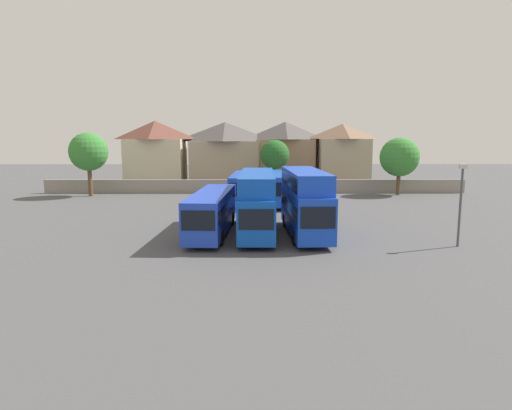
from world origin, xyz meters
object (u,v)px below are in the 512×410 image
object	(u,v)px
house_terrace_right	(285,153)
tree_behind_wall	(400,157)
house_terrace_centre	(225,153)
tree_right_of_lot	(88,152)
bus_4	(243,187)
bus_2	(257,200)
lamp_post_lot_edge	(461,199)
bus_1	(212,210)
house_terrace_left	(156,153)
bus_3	(305,199)
tree_left_of_lot	(275,155)
bus_5	(276,186)
house_terrace_far_right	(342,155)

from	to	relation	value
house_terrace_right	tree_behind_wall	size ratio (longest dim) A/B	1.32
house_terrace_centre	tree_right_of_lot	xyz separation A→B (m)	(-16.27, -13.07, 0.64)
bus_4	house_terrace_right	xyz separation A→B (m)	(6.02, 19.95, 3.02)
bus_2	lamp_post_lot_edge	distance (m)	14.39
tree_behind_wall	tree_right_of_lot	size ratio (longest dim) A/B	0.92
tree_behind_wall	bus_2	bearing A→B (deg)	-128.38
bus_1	lamp_post_lot_edge	size ratio (longest dim) A/B	2.11
house_terrace_left	tree_behind_wall	xyz separation A→B (m)	(33.56, -11.00, -0.15)
bus_1	house_terrace_right	bearing A→B (deg)	170.58
bus_2	house_terrace_centre	size ratio (longest dim) A/B	1.06
bus_3	tree_left_of_lot	xyz separation A→B (m)	(-0.99, 28.22, 2.19)
house_terrace_centre	house_terrace_right	bearing A→B (deg)	1.05
tree_left_of_lot	tree_behind_wall	xyz separation A→B (m)	(15.78, -4.50, -0.12)
house_terrace_left	lamp_post_lot_edge	world-z (taller)	house_terrace_left
bus_1	tree_right_of_lot	size ratio (longest dim) A/B	1.50
bus_5	house_terrace_left	distance (m)	25.68
bus_4	house_terrace_far_right	distance (m)	23.62
house_terrace_centre	house_terrace_right	xyz separation A→B (m)	(9.27, 0.17, 0.03)
bus_1	tree_left_of_lot	bearing A→B (deg)	170.98
house_terrace_far_right	tree_right_of_lot	distance (m)	36.01
bus_2	tree_left_of_lot	world-z (taller)	tree_left_of_lot
house_terrace_far_right	bus_3	bearing A→B (deg)	-105.40
bus_2	bus_4	distance (m)	15.65
tree_right_of_lot	house_terrace_far_right	bearing A→B (deg)	18.96
bus_2	house_terrace_far_right	distance (m)	36.49
house_terrace_left	tree_left_of_lot	distance (m)	18.93
bus_1	house_terrace_right	distance (m)	36.56
house_terrace_far_right	tree_right_of_lot	xyz separation A→B (m)	(-34.05, -11.70, 0.80)
house_terrace_right	tree_left_of_lot	bearing A→B (deg)	-104.30
house_terrace_left	tree_left_of_lot	xyz separation A→B (m)	(17.78, -6.50, -0.03)
bus_3	tree_left_of_lot	world-z (taller)	tree_left_of_lot
bus_4	tree_right_of_lot	distance (m)	20.96
house_terrace_left	tree_right_of_lot	size ratio (longest dim) A/B	1.23
bus_3	house_terrace_far_right	bearing A→B (deg)	162.32
bus_2	bus_3	xyz separation A→B (m)	(3.65, -0.44, 0.11)
house_terrace_right	house_terrace_far_right	xyz separation A→B (m)	(8.50, -1.54, -0.18)
house_terrace_centre	house_terrace_far_right	distance (m)	17.83
bus_1	house_terrace_left	world-z (taller)	house_terrace_left
house_terrace_left	tree_left_of_lot	size ratio (longest dim) A/B	1.40
bus_5	lamp_post_lot_edge	world-z (taller)	lamp_post_lot_edge
bus_3	house_terrace_far_right	xyz separation A→B (m)	(9.48, 34.42, 1.98)
bus_3	tree_right_of_lot	bearing A→B (deg)	-135.05
house_terrace_left	house_terrace_far_right	distance (m)	28.25
tree_left_of_lot	tree_right_of_lot	world-z (taller)	tree_right_of_lot
bus_3	house_terrace_far_right	distance (m)	35.76
bus_4	tree_behind_wall	xyz separation A→B (m)	(19.83, 7.71, 2.93)
bus_4	tree_left_of_lot	world-z (taller)	tree_left_of_lot
house_terrace_far_right	tree_left_of_lot	size ratio (longest dim) A/B	1.33
bus_1	tree_right_of_lot	distance (m)	28.53
house_terrace_left	house_terrace_right	bearing A→B (deg)	3.58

